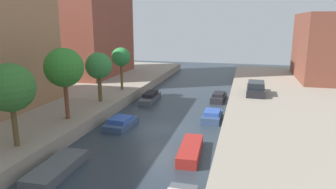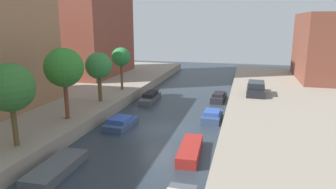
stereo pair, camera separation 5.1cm
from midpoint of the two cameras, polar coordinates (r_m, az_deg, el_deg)
The scene contains 12 objects.
ground_plane at distance 24.35m, azimuth -1.95°, elevation -6.53°, with size 84.00×84.00×0.00m, color #28333D.
street_tree_1 at distance 19.91m, azimuth -27.30°, elevation 1.08°, with size 2.84×2.84×5.00m.
street_tree_2 at distance 24.16m, azimuth -18.81°, elevation 4.71°, with size 2.92×2.92×5.44m.
street_tree_3 at distance 28.99m, azimuth -12.80°, elevation 5.15°, with size 2.44×2.44×4.58m.
street_tree_4 at distance 33.67m, azimuth -8.77°, elevation 6.84°, with size 2.02×2.02×4.63m.
parked_car at distance 32.96m, azimuth 15.94°, elevation 1.04°, with size 1.89×4.62×1.35m.
moored_boat_left_1 at distance 18.74m, azimuth -20.02°, elevation -12.75°, with size 1.76×4.40×0.56m.
moored_boat_left_2 at distance 25.07m, azimuth -8.79°, elevation -5.24°, with size 1.92×3.43×0.85m.
moored_boat_left_3 at distance 32.98m, azimuth -3.39°, elevation -0.55°, with size 1.39×4.53×0.93m.
moored_boat_right_2 at distance 19.82m, azimuth 4.09°, elevation -10.30°, with size 1.47×4.26×0.67m.
moored_boat_right_3 at distance 26.74m, azimuth 8.15°, elevation -3.96°, with size 1.57×3.23×0.91m.
moored_boat_right_4 at distance 33.40m, azimuth 9.36°, elevation -0.49°, with size 1.51×3.69×0.94m.
Camera 1 is at (6.44, -21.99, 8.25)m, focal length 32.82 mm.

